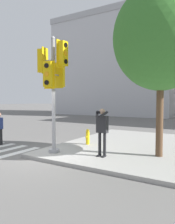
{
  "coord_description": "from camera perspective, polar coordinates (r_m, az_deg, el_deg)",
  "views": [
    {
      "loc": [
        5.88,
        -6.11,
        2.2
      ],
      "look_at": [
        1.54,
        1.0,
        1.72
      ],
      "focal_mm": 35.0,
      "sensor_mm": 36.0,
      "label": 1
    }
  ],
  "objects": [
    {
      "name": "sidewalk_corner",
      "position": [
        10.13,
        17.3,
        -8.98
      ],
      "size": [
        8.0,
        8.0,
        0.13
      ],
      "color": "#9E9B96",
      "rests_on": "ground_plane"
    },
    {
      "name": "street_tree",
      "position": [
        8.53,
        18.69,
        17.86
      ],
      "size": [
        3.4,
        3.4,
        6.11
      ],
      "color": "brown",
      "rests_on": "sidewalk_corner"
    },
    {
      "name": "building_left",
      "position": [
        33.05,
        7.16,
        11.8
      ],
      "size": [
        17.27,
        8.65,
        14.16
      ],
      "color": "#BCBCC1",
      "rests_on": "ground_plane"
    },
    {
      "name": "person_photographer",
      "position": [
        7.9,
        3.82,
        -4.11
      ],
      "size": [
        0.5,
        0.53,
        1.74
      ],
      "color": "black",
      "rests_on": "sidewalk_corner"
    },
    {
      "name": "ground_plane",
      "position": [
        8.76,
        -12.33,
        -11.29
      ],
      "size": [
        160.0,
        160.0,
        0.0
      ],
      "primitive_type": "plane",
      "color": "slate"
    },
    {
      "name": "traffic_signal_pole",
      "position": [
        8.56,
        -8.89,
        9.26
      ],
      "size": [
        1.29,
        1.29,
        4.47
      ],
      "color": "#939399",
      "rests_on": "sidewalk_corner"
    },
    {
      "name": "fire_hydrant",
      "position": [
        10.07,
        0.05,
        -6.49
      ],
      "size": [
        0.17,
        0.23,
        0.71
      ],
      "color": "yellow",
      "rests_on": "sidewalk_corner"
    }
  ]
}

